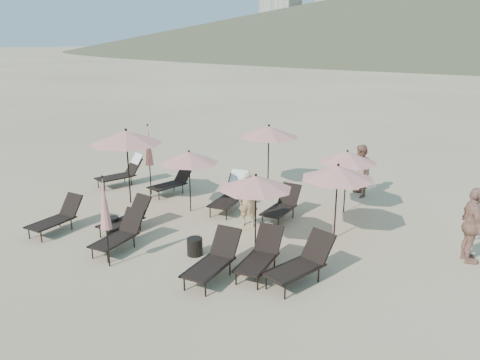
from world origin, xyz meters
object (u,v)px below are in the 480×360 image
Objects in this scene: lounger_2 at (120,234)px; lounger_6 at (123,171)px; side_table_0 at (113,225)px; umbrella_open_3 at (269,132)px; umbrella_open_5 at (338,172)px; umbrella_open_1 at (189,157)px; beachgoer_c at (472,225)px; lounger_5 at (302,262)px; lounger_9 at (282,205)px; umbrella_closed_1 at (149,146)px; lounger_0 at (57,217)px; lounger_1 at (127,217)px; beachgoer_b at (360,171)px; lounger_8 at (231,193)px; umbrella_closed_0 at (104,204)px; umbrella_open_0 at (126,137)px; lounger_3 at (214,259)px; umbrella_open_2 at (256,183)px; lounger_4 at (260,255)px; umbrella_open_4 at (347,157)px; side_table_1 at (195,247)px.

lounger_6 is at bearing 129.59° from lounger_2.
side_table_0 is at bearing -30.91° from lounger_6.
umbrella_open_3 is 4.94m from umbrella_open_5.
beachgoer_c is (7.92, 0.87, -0.82)m from umbrella_open_1.
side_table_0 is at bearing -160.86° from lounger_5.
umbrella_closed_1 is (-5.01, -0.35, 1.29)m from lounger_9.
lounger_0 is 1.97m from lounger_1.
lounger_1 is 0.90× the size of beachgoer_b.
umbrella_closed_0 is (-0.26, -4.89, 1.04)m from lounger_8.
umbrella_open_5 is at bearing -17.22° from lounger_9.
lounger_6 is at bearing 141.43° from umbrella_open_0.
umbrella_open_3 is (-1.94, 2.61, 1.63)m from lounger_9.
lounger_9 is at bearing 90.99° from lounger_3.
umbrella_open_2 is 0.89× the size of umbrella_closed_0.
lounger_4 reaches higher than side_table_0.
umbrella_open_1 is (2.16, 3.30, 1.32)m from lounger_0.
beachgoer_c is at bearing -23.72° from umbrella_open_4.
umbrella_closed_1 reaches higher than side_table_0.
umbrella_open_3 is (-3.11, 5.93, 1.63)m from lounger_4.
umbrella_open_1 is 0.99× the size of umbrella_open_4.
lounger_9 reaches higher than side_table_1.
umbrella_open_3 is at bearing 110.11° from lounger_4.
lounger_6 is at bearing 178.74° from lounger_9.
umbrella_open_2 is (-1.78, 0.98, 1.31)m from lounger_5.
lounger_2 is 0.88× the size of lounger_6.
umbrella_open_1 is at bearing 141.43° from lounger_4.
lounger_3 is 3.94× the size of side_table_1.
lounger_1 is 0.87× the size of lounger_5.
lounger_4 is at bearing -39.66° from beachgoer_b.
side_table_0 is (-1.56, -6.14, -1.84)m from umbrella_open_3.
umbrella_closed_1 is at bearing -136.04° from umbrella_open_3.
umbrella_open_5 is at bearing 13.96° from lounger_6.
umbrella_open_2 is (3.13, -1.26, 0.02)m from umbrella_open_1.
beachgoer_c reaches higher than lounger_2.
umbrella_open_3 reaches higher than umbrella_closed_0.
umbrella_open_4 is at bearing 75.30° from umbrella_open_2.
umbrella_closed_0 is (0.72, -4.04, -0.18)m from umbrella_open_1.
umbrella_open_5 is at bearing -29.79° from beachgoer_b.
umbrella_open_1 is at bearing -81.43° from beachgoer_b.
umbrella_open_4 is (4.13, 2.53, 0.02)m from umbrella_open_1.
umbrella_open_4 reaches higher than side_table_1.
lounger_1 is at bearing 161.64° from lounger_3.
lounger_8 is 0.94× the size of umbrella_open_4.
umbrella_open_1 is at bearing 10.99° from umbrella_open_0.
lounger_1 is 3.49× the size of side_table_0.
umbrella_open_2 is (2.90, 1.95, 1.36)m from lounger_2.
umbrella_open_5 is (1.50, 1.71, 0.08)m from umbrella_open_2.
umbrella_open_3 reaches higher than umbrella_open_4.
lounger_3 is (3.65, -0.89, 0.03)m from lounger_1.
umbrella_open_2 is 5.77m from beachgoer_b.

